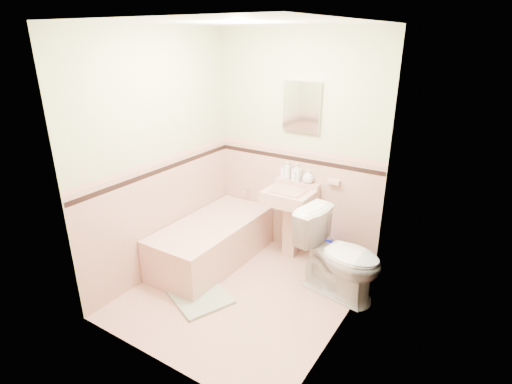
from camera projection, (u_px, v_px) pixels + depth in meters
The scene contains 32 objects.
floor at pixel (243, 292), 4.01m from camera, with size 2.20×2.20×0.00m, color tan.
ceiling at pixel (239, 22), 3.10m from camera, with size 2.20×2.20×0.00m, color white.
wall_back at pixel (297, 147), 4.42m from camera, with size 2.50×2.50×0.00m, color beige.
wall_front at pixel (149, 219), 2.69m from camera, with size 2.50×2.50×0.00m, color beige.
wall_left at pixel (160, 157), 4.05m from camera, with size 2.50×2.50×0.00m, color beige.
wall_right at pixel (349, 197), 3.05m from camera, with size 2.50×2.50×0.00m, color beige.
wainscot_back at pixel (295, 202), 4.65m from camera, with size 2.00×2.00×0.00m, color tan.
wainscot_front at pixel (159, 299), 2.94m from camera, with size 2.00×2.00×0.00m, color tan.
wainscot_left at pixel (166, 216), 4.28m from camera, with size 2.20×2.20×0.00m, color tan.
wainscot_right at pixel (341, 270), 3.30m from camera, with size 2.20×2.20×0.00m, color tan.
accent_back at pixel (296, 159), 4.45m from camera, with size 2.00×2.00×0.00m, color black.
accent_front at pixel (152, 235), 2.75m from camera, with size 2.00×2.00×0.00m, color black.
accent_left at pixel (162, 170), 4.09m from camera, with size 2.20×2.20×0.00m, color black.
accent_right at pixel (345, 212), 3.11m from camera, with size 2.20×2.20×0.00m, color black.
cap_back at pixel (296, 150), 4.41m from camera, with size 2.00×2.00×0.00m, color tan.
cap_front at pixel (151, 222), 2.71m from camera, with size 2.00×2.00×0.00m, color tan.
cap_left at pixel (161, 161), 4.05m from camera, with size 2.20×2.20×0.00m, color tan.
cap_right at pixel (346, 200), 3.07m from camera, with size 2.20×2.20×0.00m, color tan.
bathtub at pixel (213, 243), 4.50m from camera, with size 0.70×1.50×0.45m, color tan.
tub_faucet at pixel (248, 190), 4.92m from camera, with size 0.04×0.04×0.12m, color silver.
sink at pixel (289, 225), 4.51m from camera, with size 0.53×0.48×0.83m, color tan, non-canonical shape.
sink_faucet at pixel (296, 176), 4.42m from camera, with size 0.02×0.02×0.10m, color silver.
medicine_cabinet at pixel (302, 107), 4.20m from camera, with size 0.43×0.04×0.53m, color white.
soap_dish at pixel (334, 182), 4.26m from camera, with size 0.13×0.08×0.04m, color tan.
soap_bottle_left at pixel (287, 170), 4.51m from camera, with size 0.08×0.08×0.21m, color #B2B2B2.
soap_bottle_mid at pixel (297, 172), 4.45m from camera, with size 0.09×0.10×0.21m, color #B2B2B2.
soap_bottle_right at pixel (308, 176), 4.39m from camera, with size 0.12×0.12×0.16m, color #B2B2B2.
tube at pixel (282, 173), 4.55m from camera, with size 0.04×0.04×0.12m, color white.
toilet at pixel (340, 255), 3.86m from camera, with size 0.47×0.83×0.85m, color white.
bucket at pixel (326, 255), 4.45m from camera, with size 0.25×0.25×0.25m, color #020CA8, non-canonical shape.
bath_mat at pixel (196, 292), 3.99m from camera, with size 0.75×0.50×0.03m, color gray.
shoe at pixel (189, 291), 3.92m from camera, with size 0.17×0.08×0.07m, color #BF1E59.
Camera 1 is at (1.92, -2.77, 2.40)m, focal length 28.06 mm.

